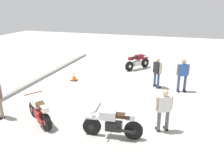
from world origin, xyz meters
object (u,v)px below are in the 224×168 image
person_in_blue_shirt (183,73)px  traffic_cone (74,76)px  motorcycle_cream_vintage (39,111)px  motorcycle_maroon_cruiser (137,62)px  motorcycle_silver_cruiser (113,123)px  person_in_white_shirt (164,108)px  person_in_black_shirt (157,71)px

person_in_blue_shirt → traffic_cone: person_in_blue_shirt is taller
motorcycle_cream_vintage → motorcycle_maroon_cruiser: size_ratio=0.95×
motorcycle_silver_cruiser → motorcycle_maroon_cruiser: (8.49, 0.85, 0.00)m
motorcycle_maroon_cruiser → person_in_blue_shirt: 4.53m
motorcycle_cream_vintage → person_in_white_shirt: person_in_white_shirt is taller
person_in_white_shirt → motorcycle_cream_vintage: bearing=71.4°
motorcycle_maroon_cruiser → person_in_black_shirt: 3.62m
motorcycle_cream_vintage → motorcycle_silver_cruiser: size_ratio=0.80×
person_in_white_shirt → traffic_cone: bearing=24.9°
motorcycle_cream_vintage → person_in_blue_shirt: 7.14m
traffic_cone → motorcycle_cream_vintage: bearing=-169.1°
person_in_black_shirt → motorcycle_silver_cruiser: bearing=-139.6°
person_in_blue_shirt → person_in_black_shirt: 1.32m
motorcycle_cream_vintage → person_in_white_shirt: (0.77, -4.56, 0.41)m
motorcycle_maroon_cruiser → person_in_white_shirt: (-7.59, -2.45, 0.37)m
motorcycle_maroon_cruiser → person_in_black_shirt: bearing=-116.3°
motorcycle_cream_vintage → person_in_blue_shirt: person_in_blue_shirt is taller
motorcycle_maroon_cruiser → person_in_blue_shirt: bearing=-102.7°
motorcycle_cream_vintage → person_in_white_shirt: size_ratio=1.05×
motorcycle_silver_cruiser → person_in_blue_shirt: 5.56m
motorcycle_maroon_cruiser → person_in_blue_shirt: person_in_blue_shirt is taller
motorcycle_silver_cruiser → person_in_white_shirt: bearing=-156.5°
motorcycle_maroon_cruiser → traffic_cone: (-3.46, 3.05, -0.26)m
motorcycle_cream_vintage → person_in_white_shirt: 4.64m
person_in_blue_shirt → person_in_black_shirt: (0.20, 1.30, -0.05)m
motorcycle_silver_cruiser → person_in_black_shirt: (5.31, -0.83, 0.40)m
person_in_black_shirt → person_in_white_shirt: bearing=-120.8°
motorcycle_silver_cruiser → motorcycle_maroon_cruiser: size_ratio=1.18×
motorcycle_silver_cruiser → motorcycle_maroon_cruiser: bearing=-90.2°
person_in_white_shirt → motorcycle_maroon_cruiser: bearing=-10.3°
person_in_blue_shirt → traffic_cone: 6.07m
motorcycle_maroon_cruiser → traffic_cone: bearing=174.4°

